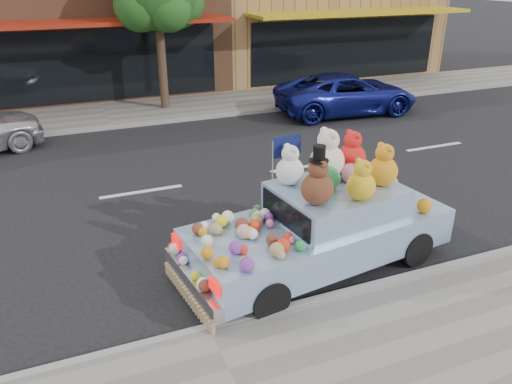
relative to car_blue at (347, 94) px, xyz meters
name	(u,v)px	position (x,y,z in m)	size (l,w,h in m)	color
ground	(141,192)	(-7.56, -3.93, -0.66)	(120.00, 120.00, 0.00)	black
far_sidewalk	(106,115)	(-7.56, 2.57, -0.60)	(60.00, 3.00, 0.12)	gray
near_kerb	(208,330)	(-7.56, -8.93, -0.59)	(60.00, 0.12, 0.13)	gray
far_kerb	(111,127)	(-7.56, 1.07, -0.59)	(60.00, 0.12, 0.13)	gray
car_blue	(347,94)	(0.00, 0.00, 0.00)	(2.18, 4.73, 1.31)	navy
art_car	(321,221)	(-5.35, -7.94, 0.15)	(4.67, 2.31, 2.25)	black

